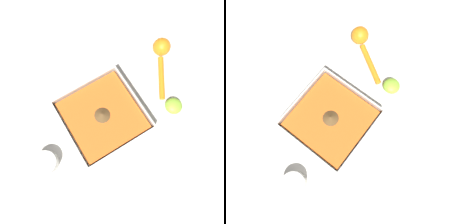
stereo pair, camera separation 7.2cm
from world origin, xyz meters
The scene contains 5 objects.
ground_plane centered at (0.00, 0.00, 0.00)m, with size 4.00×4.00×0.00m, color beige.
square_dish centered at (-0.02, 0.03, 0.02)m, with size 0.25×0.25×0.06m.
spice_bowl centered at (0.21, 0.06, 0.02)m, with size 0.07×0.07×0.04m.
lemon_squeezer centered at (-0.32, -0.07, 0.03)m, with size 0.14×0.20×0.06m.
lemon_half centered at (-0.24, 0.12, 0.02)m, with size 0.06×0.06×0.03m.
Camera 2 is at (0.10, 0.15, 0.72)m, focal length 35.00 mm.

